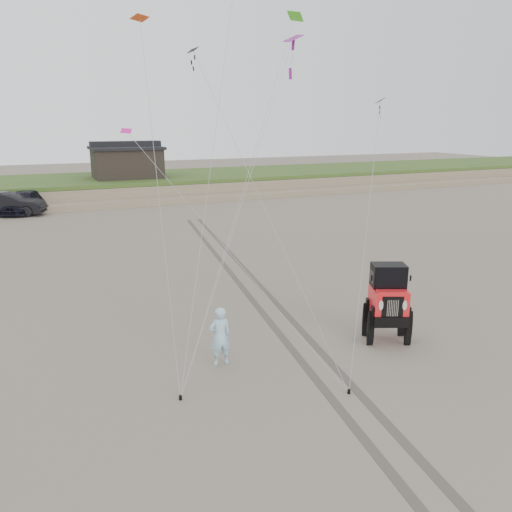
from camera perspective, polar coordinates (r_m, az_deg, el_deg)
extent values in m
plane|color=#6B6054|center=(14.40, 4.16, -13.02)|extent=(160.00, 160.00, 0.00)
cube|color=#7A6B54|center=(49.92, -16.84, 7.43)|extent=(160.00, 12.00, 1.40)
cube|color=#2D4719|center=(49.83, -16.92, 8.40)|extent=(160.00, 12.00, 0.35)
cube|color=#7A6B54|center=(43.60, -15.67, 5.90)|extent=(160.00, 3.50, 0.50)
cube|color=black|center=(48.99, -14.55, 10.20)|extent=(6.00, 5.00, 2.60)
cube|color=black|center=(48.90, -14.66, 11.86)|extent=(6.40, 5.40, 0.25)
cube|color=black|center=(48.89, -14.69, 12.30)|extent=(6.40, 1.20, 0.50)
imported|color=black|center=(41.61, -26.49, 5.32)|extent=(5.57, 3.29, 1.73)
imported|color=black|center=(42.75, -25.03, 5.61)|extent=(4.02, 5.89, 1.58)
imported|color=#8CC8D9|center=(14.41, -4.13, -9.14)|extent=(0.65, 0.44, 1.75)
cube|color=#53E328|center=(22.66, 4.51, 25.66)|extent=(0.56, 0.84, 0.47)
cube|color=black|center=(19.62, 14.03, 16.87)|extent=(0.45, 0.43, 0.23)
cube|color=#EC4E16|center=(19.65, -13.14, 24.98)|extent=(0.73, 0.66, 0.17)
cube|color=#8D1A8F|center=(23.63, 4.27, 23.56)|extent=(0.84, 1.24, 0.48)
cube|color=black|center=(20.21, -7.23, 22.32)|extent=(0.39, 0.52, 0.24)
cube|color=#E11C97|center=(19.73, -14.62, 13.68)|extent=(0.45, 0.35, 0.20)
cylinder|color=black|center=(13.19, -8.63, -15.70)|extent=(0.08, 0.08, 0.12)
cylinder|color=black|center=(13.52, 10.57, -14.99)|extent=(0.08, 0.08, 0.12)
cube|color=#4C443D|center=(21.73, -1.99, -3.09)|extent=(4.42, 29.74, 0.01)
cube|color=#4C443D|center=(22.03, -0.06, -2.83)|extent=(4.42, 29.74, 0.01)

